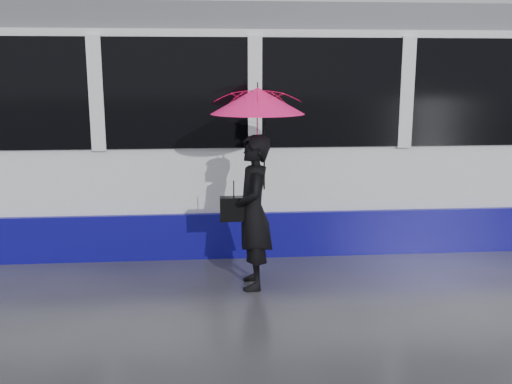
{
  "coord_description": "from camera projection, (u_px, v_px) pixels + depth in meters",
  "views": [
    {
      "loc": [
        0.67,
        -6.12,
        2.48
      ],
      "look_at": [
        1.21,
        0.35,
        1.1
      ],
      "focal_mm": 40.0,
      "sensor_mm": 36.0,
      "label": 1
    }
  ],
  "objects": [
    {
      "name": "umbrella",
      "position": [
        258.0,
        119.0,
        6.31
      ],
      "size": [
        1.06,
        1.06,
        1.21
      ],
      "rotation": [
        0.0,
        0.0,
        0.01
      ],
      "color": "#FF1572",
      "rests_on": "ground"
    },
    {
      "name": "ground",
      "position": [
        151.0,
        296.0,
        6.43
      ],
      "size": [
        90.0,
        90.0,
        0.0
      ],
      "primitive_type": "plane",
      "color": "#29292E",
      "rests_on": "ground"
    },
    {
      "name": "tram",
      "position": [
        409.0,
        127.0,
        8.83
      ],
      "size": [
        26.0,
        2.56,
        3.35
      ],
      "color": "white",
      "rests_on": "ground"
    },
    {
      "name": "rails",
      "position": [
        167.0,
        233.0,
        8.86
      ],
      "size": [
        34.0,
        1.51,
        0.02
      ],
      "color": "#3F3D38",
      "rests_on": "ground"
    },
    {
      "name": "woman",
      "position": [
        253.0,
        212.0,
        6.53
      ],
      "size": [
        0.44,
        0.66,
        1.79
      ],
      "primitive_type": "imported",
      "rotation": [
        0.0,
        0.0,
        -1.56
      ],
      "color": "black",
      "rests_on": "ground"
    },
    {
      "name": "handbag",
      "position": [
        234.0,
        209.0,
        6.52
      ],
      "size": [
        0.32,
        0.14,
        0.46
      ],
      "rotation": [
        0.0,
        0.0,
        0.01
      ],
      "color": "black",
      "rests_on": "ground"
    }
  ]
}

